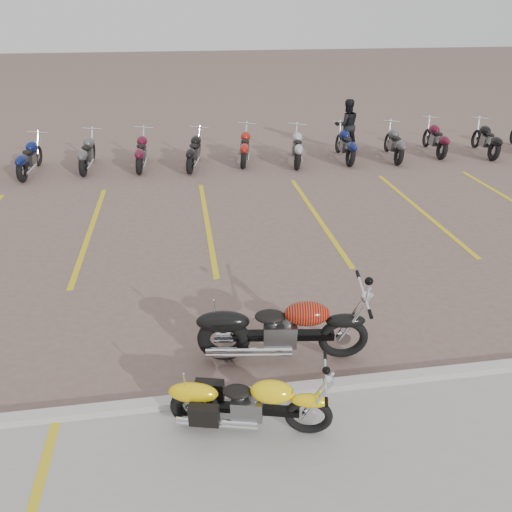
{
  "coord_description": "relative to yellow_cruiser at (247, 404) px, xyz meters",
  "views": [
    {
      "loc": [
        -0.52,
        -7.01,
        4.73
      ],
      "look_at": [
        0.67,
        0.65,
        0.75
      ],
      "focal_mm": 35.0,
      "sensor_mm": 36.0,
      "label": 1
    }
  ],
  "objects": [
    {
      "name": "ground",
      "position": [
        -0.06,
        2.52,
        -0.41
      ],
      "size": [
        100.0,
        100.0,
        0.0
      ],
      "primitive_type": "plane",
      "color": "#6F574F",
      "rests_on": "ground"
    },
    {
      "name": "curb",
      "position": [
        -0.06,
        0.52,
        -0.35
      ],
      "size": [
        60.0,
        0.18,
        0.12
      ],
      "primitive_type": "cube",
      "color": "#ADAAA3",
      "rests_on": "ground"
    },
    {
      "name": "yellow_cruiser",
      "position": [
        0.0,
        0.0,
        0.0
      ],
      "size": [
        1.95,
        0.61,
        0.82
      ],
      "rotation": [
        0.1,
        0.0,
        -0.25
      ],
      "color": "black",
      "rests_on": "ground"
    },
    {
      "name": "flame_cruiser",
      "position": [
        0.64,
        1.28,
        0.1
      ],
      "size": [
        2.47,
        0.53,
        1.02
      ],
      "rotation": [
        0.11,
        0.0,
        -0.14
      ],
      "color": "black",
      "rests_on": "ground"
    },
    {
      "name": "person_b",
      "position": [
        5.19,
        12.25,
        0.48
      ],
      "size": [
        0.86,
        0.67,
        1.77
      ],
      "primitive_type": "imported",
      "rotation": [
        0.0,
        0.0,
        3.14
      ],
      "color": "black",
      "rests_on": "ground"
    },
    {
      "name": "bg_bike_row",
      "position": [
        0.64,
        11.29,
        0.14
      ],
      "size": [
        22.33,
        2.06,
        1.1
      ],
      "color": "black",
      "rests_on": "ground"
    },
    {
      "name": "parking_stripes",
      "position": [
        -0.06,
        6.52,
        -0.4
      ],
      "size": [
        38.0,
        5.5,
        0.01
      ],
      "primitive_type": null,
      "color": "gold",
      "rests_on": "ground"
    }
  ]
}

